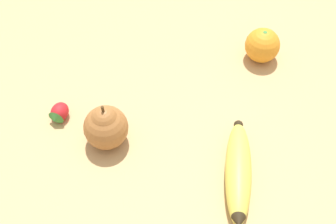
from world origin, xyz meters
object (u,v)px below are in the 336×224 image
object	(u,v)px
banana	(238,172)
strawberry	(59,113)
orange	(262,45)
pear	(106,126)

from	to	relation	value
banana	strawberry	size ratio (longest dim) A/B	3.67
banana	orange	bearing A→B (deg)	171.04
pear	strawberry	xyz separation A→B (m)	(0.02, -0.11, -0.03)
strawberry	banana	bearing A→B (deg)	86.39
orange	strawberry	bearing A→B (deg)	-27.83
banana	pear	distance (m)	0.25
pear	strawberry	world-z (taller)	pear
banana	orange	distance (m)	0.31
banana	strawberry	world-z (taller)	banana
pear	strawberry	size ratio (longest dim) A/B	1.88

